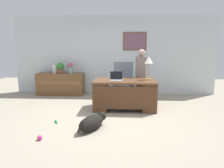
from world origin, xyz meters
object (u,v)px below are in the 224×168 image
Objects in this scene: credenza at (61,84)px; armchair at (123,84)px; desk_lamp at (149,61)px; dog_toy_bone at (56,121)px; vase_with_flowers at (70,67)px; dog_toy_ball at (40,138)px; dog_lying at (93,122)px; desk at (125,94)px; vase_empty at (55,69)px; potted_plant at (60,68)px; person_standing at (141,76)px; laptop at (116,78)px.

armchair is (2.17, -0.65, 0.15)m from credenza.
dog_toy_bone is (-2.14, -1.24, -1.25)m from desk_lamp.
dog_toy_ball is (0.32, -3.56, -0.92)m from vase_with_flowers.
vase_with_flowers is (-1.20, 3.01, 0.81)m from dog_lying.
credenza is 2.07× the size of dog_lying.
vase_with_flowers is 3.97× the size of dog_toy_ball.
desk is at bearing -35.20° from credenza.
dog_toy_bone is at bearing -126.10° from armchair.
vase_empty is 0.81× the size of potted_plant.
credenza reaches higher than dog_toy_bone.
person_standing is 0.96m from laptop.
desk_lamp reaches higher than vase_with_flowers.
credenza is 4.41× the size of vase_with_flowers.
dog_lying is at bearing -62.54° from credenza.
dog_lying is at bearing -106.51° from laptop.
desk is at bearing 4.48° from laptop.
armchair is at bearing -16.71° from credenza.
vase_with_flowers reaches higher than dog_toy_ball.
credenza is at bearing -179.77° from vase_with_flowers.
dog_toy_ball is (-1.49, -2.91, -0.48)m from armchair.
desk_lamp is (0.63, 0.13, 0.85)m from desk.
desk is at bearing -168.09° from desk_lamp.
armchair is 1.56× the size of dog_lying.
laptop is at bearing 40.32° from dog_toy_bone.
desk_lamp is 1.70× the size of vase_with_flowers.
desk_lamp is at bearing 51.03° from dog_lying.
dog_toy_ball is at bearing -117.15° from armchair.
dog_lying is 1.04m from dog_toy_ball.
desk is 4.48× the size of vase_with_flowers.
laptop is (-0.23, -0.02, 0.42)m from desk.
armchair is 3.30m from dog_toy_ball.
desk_lamp reaches higher than dog_toy_ball.
desk_lamp reaches higher than armchair.
desk_lamp reaches higher than credenza.
dog_toy_bone is at bearing -75.64° from potted_plant.
desk_lamp is 2.77m from dog_toy_bone.
laptop is 0.89× the size of potted_plant.
potted_plant is at bearing 141.31° from laptop.
desk is 5.58× the size of vase_empty.
laptop is at bearing -35.97° from vase_empty.
potted_plant reaches higher than vase_empty.
dog_lying is 3.34m from vase_with_flowers.
vase_with_flowers is (-1.85, 1.56, 0.54)m from desk.
person_standing reaches higher than laptop.
vase_with_flowers is at bearing -0.00° from vase_empty.
desk_lamp is 3.37m from vase_empty.
dog_toy_bone is (-1.99, -1.75, -0.79)m from person_standing.
desk is at bearing -126.27° from person_standing.
person_standing is at bearing -21.62° from vase_with_flowers.
dog_toy_ball is at bearing -123.42° from laptop.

